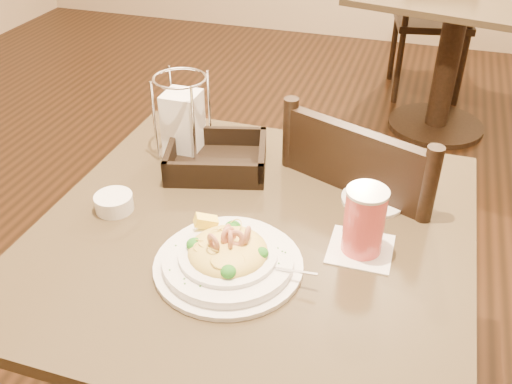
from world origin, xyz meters
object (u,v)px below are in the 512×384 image
(drink_glass, at_px, (364,221))
(napkin_caddy, at_px, (183,122))
(background_table, at_px, (452,38))
(dining_chair_near, at_px, (367,247))
(main_table, at_px, (253,309))
(side_plate, at_px, (373,199))
(pasta_bowl, at_px, (228,256))
(dining_chair_far, at_px, (435,15))
(bread_basket, at_px, (217,160))
(butter_ramekin, at_px, (114,203))

(drink_glass, xyz_separation_m, napkin_caddy, (-0.49, 0.25, 0.02))
(background_table, relative_size, dining_chair_near, 1.16)
(main_table, distance_m, side_plate, 0.38)
(pasta_bowl, bearing_deg, drink_glass, 28.82)
(pasta_bowl, distance_m, napkin_caddy, 0.46)
(dining_chair_far, bearing_deg, napkin_caddy, 65.88)
(bread_basket, height_order, napkin_caddy, napkin_caddy)
(dining_chair_near, relative_size, napkin_caddy, 4.42)
(dining_chair_near, bearing_deg, napkin_caddy, 31.41)
(pasta_bowl, xyz_separation_m, butter_ramekin, (-0.30, 0.10, -0.01))
(dining_chair_far, bearing_deg, pasta_bowl, 73.00)
(dining_chair_far, bearing_deg, bread_basket, 68.54)
(side_plate, bearing_deg, bread_basket, 175.89)
(dining_chair_near, bearing_deg, pasta_bowl, 85.61)
(main_table, xyz_separation_m, drink_glass, (0.23, -0.00, 0.31))
(dining_chair_near, distance_m, side_plate, 0.30)
(side_plate, bearing_deg, butter_ramekin, -159.05)
(drink_glass, distance_m, side_plate, 0.19)
(dining_chair_far, relative_size, side_plate, 6.49)
(side_plate, bearing_deg, napkin_caddy, 171.74)
(dining_chair_near, bearing_deg, drink_glass, 113.19)
(drink_glass, bearing_deg, napkin_caddy, 152.97)
(background_table, bearing_deg, bread_basket, -105.79)
(dining_chair_near, relative_size, drink_glass, 6.49)
(pasta_bowl, bearing_deg, napkin_caddy, 123.95)
(main_table, distance_m, bread_basket, 0.37)
(drink_glass, bearing_deg, side_plate, 90.15)
(dining_chair_far, distance_m, bread_basket, 2.41)
(butter_ramekin, bearing_deg, dining_chair_far, 77.23)
(dining_chair_near, distance_m, bread_basket, 0.49)
(background_table, bearing_deg, dining_chair_near, -95.20)
(pasta_bowl, bearing_deg, butter_ramekin, 161.35)
(main_table, height_order, pasta_bowl, pasta_bowl)
(background_table, bearing_deg, main_table, -100.20)
(bread_basket, relative_size, side_plate, 1.94)
(dining_chair_far, distance_m, butter_ramekin, 2.67)
(napkin_caddy, bearing_deg, bread_basket, -22.68)
(background_table, distance_m, drink_glass, 2.15)
(main_table, height_order, napkin_caddy, napkin_caddy)
(side_plate, bearing_deg, background_table, 85.43)
(background_table, relative_size, side_plate, 7.55)
(bread_basket, bearing_deg, napkin_caddy, 157.32)
(background_table, xyz_separation_m, bread_basket, (-0.54, -1.92, 0.26))
(dining_chair_far, height_order, pasta_bowl, dining_chair_far)
(background_table, bearing_deg, side_plate, -94.57)
(dining_chair_near, relative_size, dining_chair_far, 1.00)
(background_table, height_order, napkin_caddy, napkin_caddy)
(drink_glass, distance_m, bread_basket, 0.44)
(bread_basket, height_order, side_plate, bread_basket)
(background_table, bearing_deg, pasta_bowl, -99.82)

